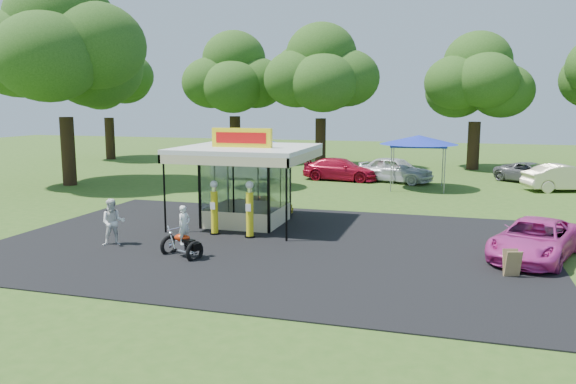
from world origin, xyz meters
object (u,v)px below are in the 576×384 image
Objects in this scene: pink_sedan at (535,240)px; tent_east at (419,140)px; gas_station_kiosk at (247,184)px; a_frame_sign at (512,264)px; kiosk_car at (264,205)px; bg_car_c at (395,170)px; bg_car_e at (566,178)px; gas_pump_right at (250,211)px; spectator_west at (113,222)px; tent_west at (247,141)px; gas_pump_left at (214,209)px; bg_car_a at (242,170)px; motorcycle at (183,237)px; bg_car_b at (341,169)px; bg_car_d at (532,173)px.

tent_east is at bearing 128.09° from pink_sedan.
gas_station_kiosk is 11.45m from a_frame_sign.
a_frame_sign is 12.46m from kiosk_car.
bg_car_c is 1.03× the size of bg_car_e.
gas_pump_right is at bearing -109.86° from tent_east.
bg_car_e is (18.34, 18.96, -0.08)m from spectator_west.
tent_west reaches higher than gas_pump_right.
gas_pump_left is 16.63m from bg_car_a.
motorcycle is 20.65m from bg_car_b.
motorcycle is at bearing -77.00° from tent_west.
spectator_west is (-3.39, -7.10, 0.40)m from kiosk_car.
gas_pump_left is 4.53m from kiosk_car.
kiosk_car is at bearing 179.96° from bg_car_c.
tent_east reaches higher than bg_car_d.
tent_west is 10.50m from tent_east.
tent_east is at bearing -103.54° from bg_car_a.
pink_sedan is 23.16m from bg_car_a.
gas_pump_right is at bearing -68.87° from tent_west.
tent_east reaches higher than bg_car_a.
gas_pump_right is 17.34m from bg_car_b.
motorcycle is 24.84m from bg_car_e.
bg_car_e is (14.95, 11.86, 0.32)m from kiosk_car.
motorcycle is at bearing -42.21° from spectator_west.
kiosk_car is at bearing 178.68° from bg_car_d.
gas_station_kiosk reaches higher than bg_car_d.
bg_car_a is 0.78× the size of bg_car_b.
bg_car_c is (10.33, 1.43, 0.18)m from bg_car_a.
bg_car_b is (1.32, 20.61, 0.02)m from motorcycle.
motorcycle is (-0.17, -5.63, -1.05)m from gas_station_kiosk.
motorcycle is at bearing -170.28° from bg_car_d.
tent_west is at bearing 111.13° from gas_pump_right.
gas_station_kiosk is at bearing 77.02° from gas_pump_left.
gas_station_kiosk is 3.08× the size of spectator_west.
bg_car_b is at bearing -86.90° from bg_car_a.
tent_west reaches higher than bg_car_d.
bg_car_a reaches higher than a_frame_sign.
kiosk_car is at bearing 128.78° from a_frame_sign.
spectator_west is 0.35× the size of bg_car_c.
gas_pump_right is 13.47m from tent_west.
gas_pump_right is at bearing -159.97° from pink_sedan.
gas_station_kiosk is 1.12× the size of bg_car_e.
bg_car_a is at bearing 107.50° from gas_pump_left.
bg_car_e is at bearing 49.68° from gas_pump_right.
pink_sedan is 1.00× the size of bg_car_e.
motorcycle is 26.64m from bg_car_d.
pink_sedan is at bearing -12.01° from gas_station_kiosk.
spectator_west is 18.62m from bg_car_a.
bg_car_e is (4.64, 18.85, 0.37)m from a_frame_sign.
gas_pump_left reaches higher than bg_car_d.
tent_west is at bearing 83.39° from bg_car_e.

